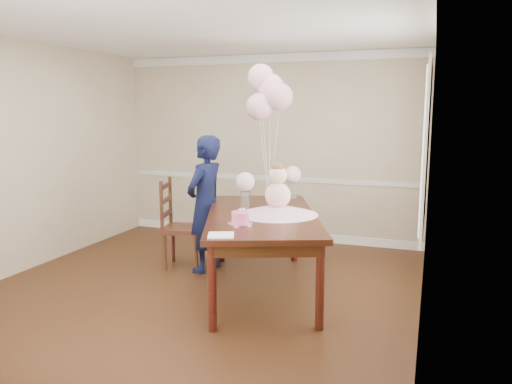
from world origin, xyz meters
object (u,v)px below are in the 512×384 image
object	(u,v)px
woman	(206,204)
birthday_cake	(240,218)
dining_chair_seat	(184,229)
dining_table_top	(261,216)

from	to	relation	value
woman	birthday_cake	bearing A→B (deg)	50.14
birthday_cake	dining_chair_seat	size ratio (longest dim) A/B	0.35
dining_chair_seat	woman	world-z (taller)	woman
woman	dining_table_top	bearing A→B (deg)	73.93
birthday_cake	woman	world-z (taller)	woman
dining_table_top	birthday_cake	bearing A→B (deg)	-113.96
dining_table_top	dining_chair_seat	distance (m)	1.26
birthday_cake	woman	bearing A→B (deg)	130.59
birthday_cake	dining_chair_seat	bearing A→B (deg)	139.06
dining_chair_seat	woman	distance (m)	0.45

